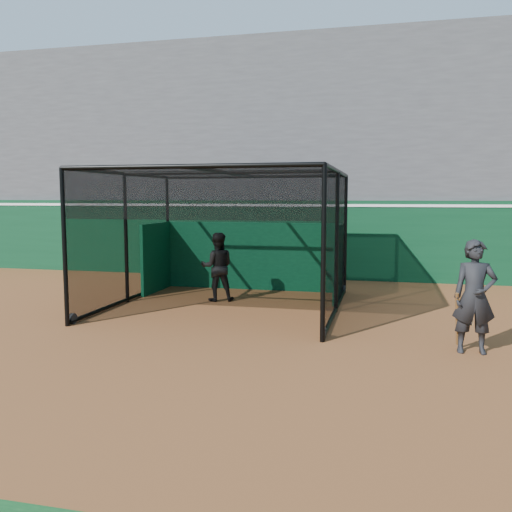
# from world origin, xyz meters

# --- Properties ---
(ground) EXTENTS (120.00, 120.00, 0.00)m
(ground) POSITION_xyz_m (0.00, 0.00, 0.00)
(ground) COLOR brown
(ground) RESTS_ON ground
(outfield_wall) EXTENTS (50.00, 0.50, 2.50)m
(outfield_wall) POSITION_xyz_m (0.00, 8.50, 1.29)
(outfield_wall) COLOR #0A391E
(outfield_wall) RESTS_ON ground
(grandstand) EXTENTS (50.00, 7.85, 8.95)m
(grandstand) POSITION_xyz_m (0.00, 12.27, 4.48)
(grandstand) COLOR #4C4C4F
(grandstand) RESTS_ON ground
(batting_cage) EXTENTS (5.27, 5.38, 3.18)m
(batting_cage) POSITION_xyz_m (-0.78, 3.46, 1.59)
(batting_cage) COLOR black
(batting_cage) RESTS_ON ground
(batter) EXTENTS (1.01, 0.89, 1.73)m
(batter) POSITION_xyz_m (-1.23, 4.12, 0.86)
(batter) COLOR black
(batter) RESTS_ON ground
(on_deck_player) EXTENTS (0.72, 0.49, 1.91)m
(on_deck_player) POSITION_xyz_m (4.35, 0.71, 0.95)
(on_deck_player) COLOR black
(on_deck_player) RESTS_ON ground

